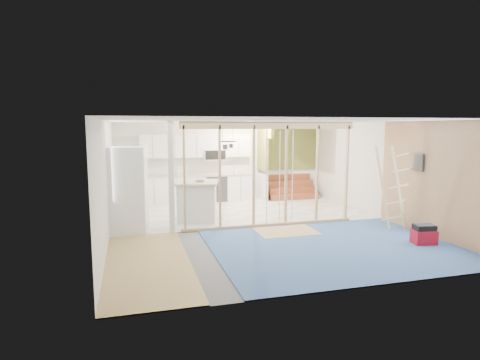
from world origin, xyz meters
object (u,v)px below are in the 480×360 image
object	(u,v)px
toolbox	(424,235)
ladder	(393,187)
island	(197,201)
fridge	(128,190)

from	to	relation	value
toolbox	ladder	xyz separation A→B (m)	(0.11, 1.25, 0.83)
island	toolbox	distance (m)	5.46
island	ladder	size ratio (longest dim) A/B	0.65
island	toolbox	world-z (taller)	island
fridge	toolbox	distance (m)	6.64
toolbox	fridge	bearing A→B (deg)	166.29
island	ladder	bearing A→B (deg)	-11.75
fridge	ladder	distance (m)	6.28
toolbox	ladder	bearing A→B (deg)	96.02
fridge	island	world-z (taller)	fridge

